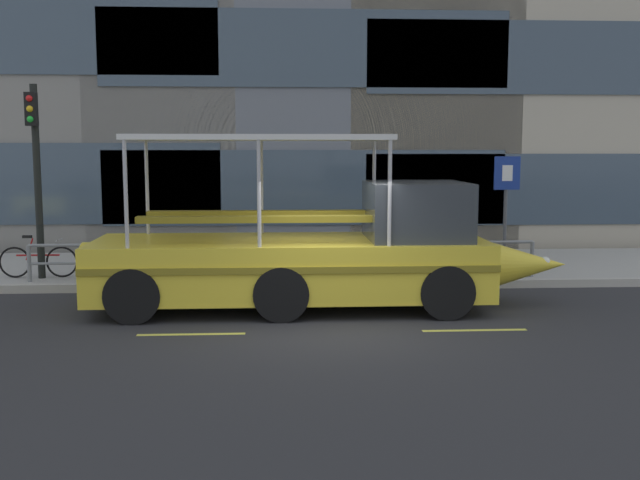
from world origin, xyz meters
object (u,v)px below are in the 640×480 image
at_px(parking_sign, 506,194).
at_px(pedestrian_near_bow, 413,230).
at_px(leaned_bicycle, 38,261).
at_px(duck_tour_boat, 319,254).
at_px(traffic_light_pole, 36,162).

distance_m(parking_sign, pedestrian_near_bow, 2.35).
bearing_deg(parking_sign, leaned_bicycle, 179.60).
bearing_deg(parking_sign, duck_tour_boat, -149.46).
height_order(traffic_light_pole, leaned_bicycle, traffic_light_pole).
bearing_deg(traffic_light_pole, duck_tour_boat, -22.99).
xyz_separation_m(leaned_bicycle, pedestrian_near_bow, (8.66, 0.79, 0.55)).
bearing_deg(leaned_bicycle, traffic_light_pole, -54.08).
distance_m(traffic_light_pole, parking_sign, 10.58).
bearing_deg(pedestrian_near_bow, duck_tour_boat, -125.33).
height_order(traffic_light_pole, pedestrian_near_bow, traffic_light_pole).
distance_m(traffic_light_pole, leaned_bicycle, 2.22).
relative_size(leaned_bicycle, duck_tour_boat, 0.19).
relative_size(traffic_light_pole, parking_sign, 1.58).
bearing_deg(pedestrian_near_bow, traffic_light_pole, -173.85).
relative_size(parking_sign, leaned_bicycle, 1.56).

